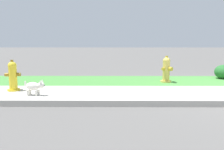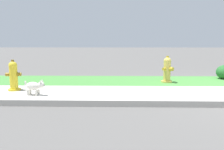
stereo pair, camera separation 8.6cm
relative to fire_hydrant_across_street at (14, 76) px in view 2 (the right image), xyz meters
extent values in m
cube|color=#47893D|center=(5.69, 1.59, -0.38)|extent=(18.00, 1.95, 0.01)
cylinder|color=yellow|center=(0.00, -0.01, -0.36)|extent=(0.30, 0.30, 0.05)
cylinder|color=yellow|center=(0.00, -0.01, -0.03)|extent=(0.19, 0.19, 0.59)
sphere|color=yellow|center=(0.00, -0.01, 0.26)|extent=(0.20, 0.20, 0.20)
cube|color=olive|center=(0.00, -0.01, 0.38)|extent=(0.06, 0.06, 0.06)
cylinder|color=olive|center=(-0.14, -0.03, 0.04)|extent=(0.10, 0.10, 0.09)
cylinder|color=olive|center=(0.14, 0.02, 0.04)|extent=(0.10, 0.10, 0.09)
cylinder|color=olive|center=(-0.02, 0.14, 0.04)|extent=(0.13, 0.12, 0.12)
cylinder|color=gold|center=(4.16, 1.28, -0.36)|extent=(0.33, 0.33, 0.05)
cylinder|color=gold|center=(4.16, 1.28, -0.03)|extent=(0.21, 0.21, 0.61)
sphere|color=gold|center=(4.16, 1.28, 0.28)|extent=(0.22, 0.22, 0.22)
cube|color=#B29323|center=(4.16, 1.28, 0.41)|extent=(0.08, 0.08, 0.06)
cylinder|color=#B29323|center=(4.27, 1.38, 0.05)|extent=(0.13, 0.13, 0.09)
cylinder|color=#B29323|center=(4.04, 1.18, 0.05)|extent=(0.13, 0.13, 0.09)
cylinder|color=#B29323|center=(4.26, 1.16, 0.05)|extent=(0.16, 0.15, 0.12)
ellipsoid|color=silver|center=(0.68, -0.51, -0.16)|extent=(0.36, 0.24, 0.19)
sphere|color=silver|center=(0.89, -0.54, -0.13)|extent=(0.15, 0.15, 0.15)
sphere|color=black|center=(0.96, -0.56, -0.14)|extent=(0.03, 0.03, 0.03)
cone|color=silver|center=(0.90, -0.50, -0.03)|extent=(0.06, 0.06, 0.07)
cone|color=silver|center=(0.89, -0.59, -0.03)|extent=(0.06, 0.06, 0.07)
cylinder|color=silver|center=(0.80, -0.48, -0.32)|extent=(0.05, 0.05, 0.13)
cylinder|color=silver|center=(0.78, -0.58, -0.32)|extent=(0.05, 0.05, 0.13)
cylinder|color=silver|center=(0.59, -0.44, -0.32)|extent=(0.05, 0.05, 0.13)
cylinder|color=silver|center=(0.57, -0.54, -0.32)|extent=(0.05, 0.05, 0.13)
cylinder|color=silver|center=(0.50, -0.48, -0.10)|extent=(0.04, 0.04, 0.10)
camera|label=1|loc=(2.54, -5.40, 0.81)|focal=35.00mm
camera|label=2|loc=(2.62, -5.40, 0.81)|focal=35.00mm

